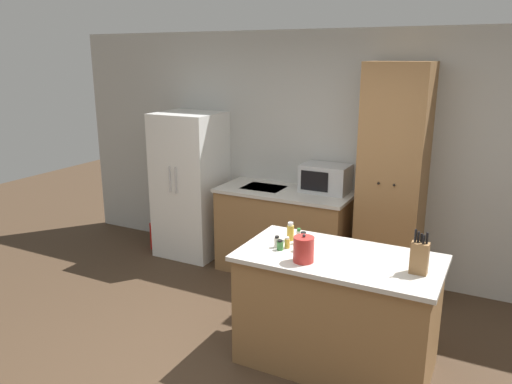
% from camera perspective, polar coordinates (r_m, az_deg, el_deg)
% --- Properties ---
extents(wall_back, '(7.20, 0.06, 2.60)m').
position_cam_1_polar(wall_back, '(5.39, 11.14, 4.00)').
color(wall_back, '#B2B2AD').
rests_on(wall_back, ground_plane).
extents(refrigerator, '(0.72, 0.68, 1.70)m').
position_cam_1_polar(refrigerator, '(5.96, -7.50, 0.81)').
color(refrigerator, white).
rests_on(refrigerator, ground_plane).
extents(back_counter, '(1.45, 0.68, 0.94)m').
position_cam_1_polar(back_counter, '(5.50, 3.25, -4.47)').
color(back_counter, olive).
rests_on(back_counter, ground_plane).
extents(pantry_cabinet, '(0.59, 0.56, 2.28)m').
position_cam_1_polar(pantry_cabinet, '(5.03, 15.35, 1.07)').
color(pantry_cabinet, olive).
rests_on(pantry_cabinet, ground_plane).
extents(kitchen_island, '(1.49, 0.80, 0.90)m').
position_cam_1_polar(kitchen_island, '(3.96, 9.21, -13.22)').
color(kitchen_island, olive).
rests_on(kitchen_island, ground_plane).
extents(microwave, '(0.49, 0.35, 0.29)m').
position_cam_1_polar(microwave, '(5.30, 7.93, 1.56)').
color(microwave, '#B2B5B7').
rests_on(microwave, back_counter).
extents(knife_block, '(0.12, 0.08, 0.31)m').
position_cam_1_polar(knife_block, '(3.56, 18.17, -7.10)').
color(knife_block, olive).
rests_on(knife_block, kitchen_island).
extents(spice_bottle_tall_dark, '(0.04, 0.04, 0.12)m').
position_cam_1_polar(spice_bottle_tall_dark, '(3.95, 4.90, -5.07)').
color(spice_bottle_tall_dark, beige).
rests_on(spice_bottle_tall_dark, kitchen_island).
extents(spice_bottle_short_red, '(0.06, 0.06, 0.15)m').
position_cam_1_polar(spice_bottle_short_red, '(4.01, 3.96, -4.57)').
color(spice_bottle_short_red, gold).
rests_on(spice_bottle_short_red, kitchen_island).
extents(spice_bottle_amber_oil, '(0.05, 0.05, 0.08)m').
position_cam_1_polar(spice_bottle_amber_oil, '(3.82, 2.77, -6.09)').
color(spice_bottle_amber_oil, '#337033').
rests_on(spice_bottle_amber_oil, kitchen_island).
extents(spice_bottle_green_herb, '(0.05, 0.05, 0.15)m').
position_cam_1_polar(spice_bottle_green_herb, '(3.81, 5.42, -5.67)').
color(spice_bottle_green_herb, gold).
rests_on(spice_bottle_green_herb, kitchen_island).
extents(spice_bottle_pale_salt, '(0.04, 0.04, 0.09)m').
position_cam_1_polar(spice_bottle_pale_salt, '(3.85, 3.58, -5.83)').
color(spice_bottle_pale_salt, gold).
rests_on(spice_bottle_pale_salt, kitchen_island).
extents(spice_bottle_orange_cap, '(0.04, 0.04, 0.09)m').
position_cam_1_polar(spice_bottle_orange_cap, '(3.87, 2.41, -5.73)').
color(spice_bottle_orange_cap, beige).
rests_on(spice_bottle_orange_cap, kitchen_island).
extents(kettle, '(0.15, 0.15, 0.21)m').
position_cam_1_polar(kettle, '(3.60, 5.46, -6.54)').
color(kettle, '#B72D28').
rests_on(kettle, kitchen_island).
extents(fire_extinguisher, '(0.12, 0.12, 0.39)m').
position_cam_1_polar(fire_extinguisher, '(6.35, -11.50, -4.88)').
color(fire_extinguisher, red).
rests_on(fire_extinguisher, ground_plane).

